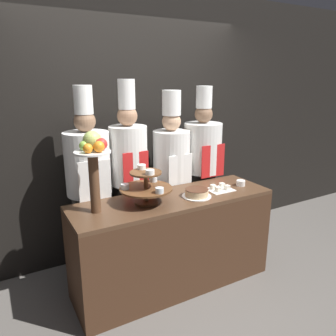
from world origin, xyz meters
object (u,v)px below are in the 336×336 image
(cake_round, at_px, (197,193))
(chef_right, at_px, (202,164))
(cake_square_tray, at_px, (220,188))
(chef_center_left, at_px, (129,172))
(cup_white, at_px, (241,183))
(fruit_pedestal, at_px, (94,157))
(chef_left, at_px, (89,181))
(tiered_stand, at_px, (146,185))
(chef_center_right, at_px, (171,170))

(cake_round, xyz_separation_m, chef_right, (0.45, 0.56, 0.08))
(cake_square_tray, bearing_deg, chef_center_left, 143.49)
(cup_white, bearing_deg, cake_square_tray, -179.36)
(fruit_pedestal, xyz_separation_m, chef_left, (0.07, 0.44, -0.33))
(cake_round, xyz_separation_m, cake_square_tray, (0.29, 0.04, -0.02))
(cake_square_tray, bearing_deg, chef_right, 73.22)
(fruit_pedestal, xyz_separation_m, cake_round, (0.88, -0.12, -0.41))
(tiered_stand, relative_size, cake_round, 1.69)
(chef_left, bearing_deg, cake_square_tray, -25.31)
(cake_round, height_order, chef_center_left, chef_center_left)
(tiered_stand, relative_size, cake_square_tray, 1.88)
(fruit_pedestal, relative_size, chef_left, 0.35)
(cup_white, xyz_separation_m, chef_center_left, (-0.97, 0.52, 0.12))
(chef_right, bearing_deg, fruit_pedestal, -161.80)
(cake_square_tray, xyz_separation_m, chef_center_left, (-0.71, 0.52, 0.13))
(chef_center_left, bearing_deg, chef_right, -0.00)
(chef_center_right, bearing_deg, chef_right, 0.00)
(cake_square_tray, relative_size, chef_center_left, 0.13)
(cake_round, height_order, chef_right, chef_right)
(chef_left, relative_size, chef_center_right, 1.03)
(cake_round, relative_size, chef_center_right, 0.15)
(chef_center_left, distance_m, chef_center_right, 0.48)
(cake_round, distance_m, chef_right, 0.73)
(chef_center_right, relative_size, chef_right, 0.98)
(chef_center_left, relative_size, chef_center_right, 1.06)
(cup_white, bearing_deg, fruit_pedestal, 176.70)
(cake_square_tray, height_order, chef_center_left, chef_center_left)
(cake_round, distance_m, chef_center_right, 0.57)
(tiered_stand, bearing_deg, chef_right, 27.73)
(cake_round, height_order, cup_white, cake_round)
(chef_left, distance_m, chef_center_right, 0.87)
(chef_center_left, bearing_deg, fruit_pedestal, -136.83)
(fruit_pedestal, relative_size, cake_square_tray, 2.69)
(tiered_stand, height_order, cake_round, tiered_stand)
(cake_square_tray, xyz_separation_m, chef_center_right, (-0.23, 0.52, 0.08))
(cup_white, bearing_deg, chef_right, 100.88)
(cup_white, xyz_separation_m, chef_right, (-0.10, 0.52, 0.08))
(cake_round, bearing_deg, cake_square_tray, 7.61)
(chef_center_right, bearing_deg, fruit_pedestal, -155.03)
(chef_center_left, xyz_separation_m, chef_center_right, (0.47, -0.00, -0.05))
(cake_round, bearing_deg, tiered_stand, 169.87)
(chef_left, xyz_separation_m, chef_right, (1.27, 0.00, -0.00))
(tiered_stand, xyz_separation_m, fruit_pedestal, (-0.42, 0.04, 0.29))
(fruit_pedestal, xyz_separation_m, chef_right, (1.33, 0.44, -0.34))
(cake_square_tray, bearing_deg, cake_round, -172.39)
(cake_round, bearing_deg, chef_center_right, 83.88)
(chef_left, distance_m, chef_right, 1.27)
(chef_center_right, bearing_deg, cake_square_tray, -65.95)
(tiered_stand, distance_m, fruit_pedestal, 0.51)
(cup_white, distance_m, cake_square_tray, 0.26)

